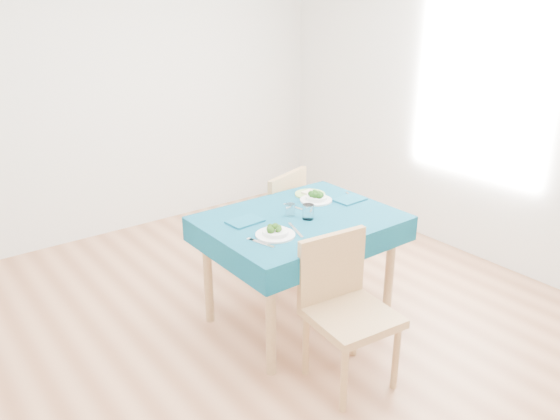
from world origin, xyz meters
TOP-DOWN VIEW (x-y plane):
  - room_shell at (0.00, 0.00)m, footprint 4.02×4.52m
  - table at (0.17, 0.01)m, footprint 1.20×0.91m
  - chair_near at (-0.01, -0.66)m, footprint 0.49×0.53m
  - chair_far at (0.43, 0.76)m, footprint 0.60×0.63m
  - bowl_near at (-0.13, -0.13)m, footprint 0.24×0.24m
  - bowl_far at (0.44, 0.17)m, footprint 0.22×0.22m
  - fork_near at (-0.26, -0.17)m, footprint 0.07×0.18m
  - knife_near at (0.01, -0.14)m, footprint 0.09×0.23m
  - fork_far at (0.25, 0.16)m, footprint 0.05×0.18m
  - knife_far at (0.70, 0.08)m, footprint 0.09×0.20m
  - napkin_near at (-0.16, 0.15)m, footprint 0.22×0.16m
  - napkin_far at (0.64, 0.04)m, footprint 0.22×0.15m
  - tumbler_center at (0.14, 0.07)m, footprint 0.06×0.06m
  - tumbler_side at (0.19, -0.04)m, footprint 0.07×0.07m
  - side_plate at (0.49, 0.29)m, footprint 0.22×0.22m
  - bread_slice at (0.49, 0.29)m, footprint 0.11×0.11m

SIDE VIEW (x-z plane):
  - table at x=0.17m, z-range 0.00..0.76m
  - chair_near at x=-0.01m, z-range 0.00..1.10m
  - chair_far at x=0.43m, z-range 0.00..1.16m
  - fork_far at x=0.25m, z-range 0.76..0.76m
  - knife_far at x=0.70m, z-range 0.76..0.76m
  - fork_near at x=-0.26m, z-range 0.76..0.76m
  - knife_near at x=0.01m, z-range 0.76..0.76m
  - side_plate at x=0.49m, z-range 0.76..0.77m
  - napkin_far at x=0.64m, z-range 0.76..0.77m
  - napkin_near at x=-0.16m, z-range 0.76..0.77m
  - bread_slice at x=0.49m, z-range 0.77..0.78m
  - bowl_far at x=0.44m, z-range 0.76..0.83m
  - bowl_near at x=-0.13m, z-range 0.76..0.83m
  - tumbler_center at x=0.14m, z-range 0.76..0.84m
  - tumbler_side at x=0.19m, z-range 0.76..0.85m
  - room_shell at x=0.00m, z-range -0.02..2.71m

